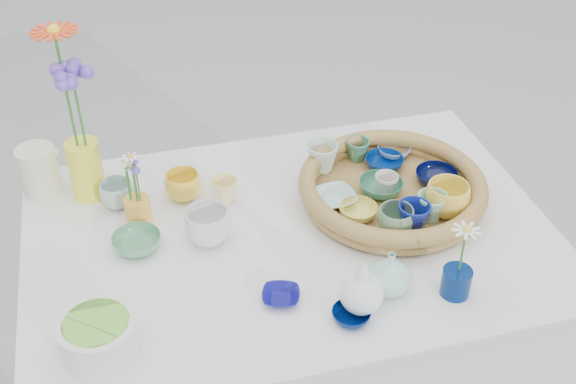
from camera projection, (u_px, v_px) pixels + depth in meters
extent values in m
imported|color=navy|center=(384.00, 163.00, 1.92)|extent=(0.12, 0.12, 0.03)
imported|color=black|center=(436.00, 177.00, 1.87)|extent=(0.14, 0.14, 0.03)
imported|color=yellow|center=(447.00, 199.00, 1.75)|extent=(0.14, 0.14, 0.09)
imported|color=#377C5D|center=(381.00, 187.00, 1.83)|extent=(0.14, 0.14, 0.04)
imported|color=slate|center=(396.00, 221.00, 1.69)|extent=(0.09, 0.09, 0.07)
imported|color=#A8D7CE|center=(334.00, 198.00, 1.80)|extent=(0.12, 0.12, 0.03)
imported|color=silver|center=(322.00, 157.00, 1.90)|extent=(0.09, 0.09, 0.08)
imported|color=beige|center=(386.00, 185.00, 1.82)|extent=(0.08, 0.08, 0.06)
imported|color=#7E9EC7|center=(394.00, 151.00, 1.97)|extent=(0.12, 0.12, 0.03)
imported|color=navy|center=(413.00, 218.00, 1.70)|extent=(0.10, 0.10, 0.07)
imported|color=#DACA53|center=(358.00, 212.00, 1.75)|extent=(0.11, 0.11, 0.03)
imported|color=#97D6C6|center=(431.00, 207.00, 1.74)|extent=(0.10, 0.10, 0.07)
imported|color=#3B7759|center=(358.00, 150.00, 1.95)|extent=(0.08, 0.08, 0.06)
imported|color=yellow|center=(183.00, 186.00, 1.83)|extent=(0.12, 0.12, 0.07)
imported|color=#FFE895|center=(224.00, 190.00, 1.82)|extent=(0.09, 0.09, 0.07)
imported|color=#519768|center=(137.00, 242.00, 1.69)|extent=(0.13, 0.13, 0.04)
imported|color=silver|center=(208.00, 226.00, 1.69)|extent=(0.12, 0.12, 0.09)
imported|color=navy|center=(281.00, 296.00, 1.55)|extent=(0.10, 0.10, 0.02)
imported|color=#A2C2BA|center=(117.00, 194.00, 1.81)|extent=(0.10, 0.10, 0.07)
imported|color=#02154C|center=(351.00, 316.00, 1.51)|extent=(0.11, 0.11, 0.03)
imported|color=#A0D5CC|center=(390.00, 272.00, 1.55)|extent=(0.10, 0.10, 0.10)
cylinder|color=#021D54|center=(456.00, 282.00, 1.56)|extent=(0.07, 0.07, 0.07)
cylinder|color=yellow|center=(86.00, 170.00, 1.82)|extent=(0.11, 0.11, 0.16)
cylinder|color=gold|center=(138.00, 211.00, 1.76)|extent=(0.08, 0.08, 0.07)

